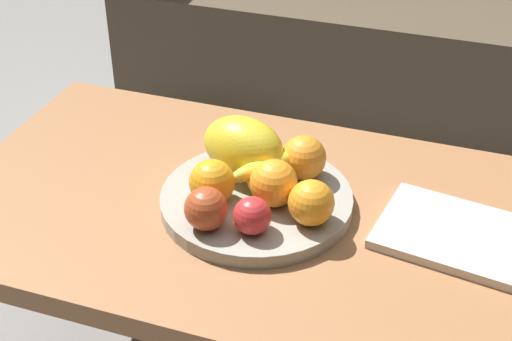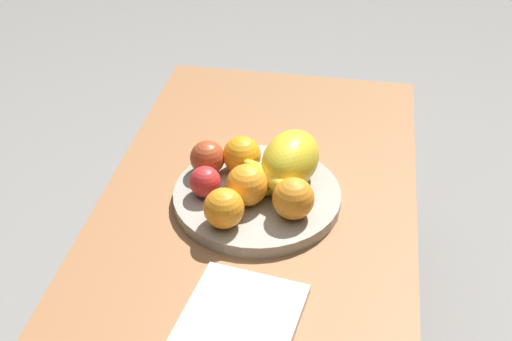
{
  "view_description": "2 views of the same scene",
  "coord_description": "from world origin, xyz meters",
  "px_view_note": "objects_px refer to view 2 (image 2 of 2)",
  "views": [
    {
      "loc": [
        0.31,
        -0.97,
        1.2
      ],
      "look_at": [
        -0.03,
        -0.0,
        0.52
      ],
      "focal_mm": 52.38,
      "sensor_mm": 36.0,
      "label": 1
    },
    {
      "loc": [
        1.0,
        0.18,
        1.27
      ],
      "look_at": [
        -0.03,
        -0.0,
        0.52
      ],
      "focal_mm": 47.83,
      "sensor_mm": 36.0,
      "label": 2
    }
  ],
  "objects_px": {
    "orange_back": "(224,208)",
    "orange_right": "(293,198)",
    "coffee_table": "(255,229)",
    "apple_front": "(205,182)",
    "banana_bunch": "(274,179)",
    "magazine": "(235,331)",
    "orange_left": "(247,185)",
    "fruit_bowl": "(256,196)",
    "apple_left": "(207,158)",
    "melon_large_front": "(291,160)",
    "orange_front": "(242,155)"
  },
  "relations": [
    {
      "from": "orange_left",
      "to": "banana_bunch",
      "type": "bearing_deg",
      "value": 129.38
    },
    {
      "from": "orange_back",
      "to": "apple_left",
      "type": "height_order",
      "value": "orange_back"
    },
    {
      "from": "orange_front",
      "to": "orange_left",
      "type": "distance_m",
      "value": 0.1
    },
    {
      "from": "orange_back",
      "to": "magazine",
      "type": "relative_size",
      "value": 0.3
    },
    {
      "from": "apple_front",
      "to": "apple_left",
      "type": "height_order",
      "value": "apple_left"
    },
    {
      "from": "orange_right",
      "to": "apple_left",
      "type": "xyz_separation_m",
      "value": [
        -0.11,
        -0.19,
        -0.0
      ]
    },
    {
      "from": "fruit_bowl",
      "to": "orange_left",
      "type": "bearing_deg",
      "value": -18.27
    },
    {
      "from": "orange_left",
      "to": "coffee_table",
      "type": "bearing_deg",
      "value": 121.15
    },
    {
      "from": "apple_left",
      "to": "orange_right",
      "type": "bearing_deg",
      "value": 60.37
    },
    {
      "from": "fruit_bowl",
      "to": "melon_large_front",
      "type": "height_order",
      "value": "melon_large_front"
    },
    {
      "from": "orange_left",
      "to": "apple_left",
      "type": "bearing_deg",
      "value": -130.48
    },
    {
      "from": "orange_back",
      "to": "fruit_bowl",
      "type": "bearing_deg",
      "value": 159.25
    },
    {
      "from": "magazine",
      "to": "orange_back",
      "type": "bearing_deg",
      "value": -155.93
    },
    {
      "from": "orange_right",
      "to": "banana_bunch",
      "type": "distance_m",
      "value": 0.08
    },
    {
      "from": "coffee_table",
      "to": "apple_left",
      "type": "bearing_deg",
      "value": -123.84
    },
    {
      "from": "apple_left",
      "to": "orange_back",
      "type": "bearing_deg",
      "value": 23.37
    },
    {
      "from": "coffee_table",
      "to": "orange_back",
      "type": "relative_size",
      "value": 15.1
    },
    {
      "from": "fruit_bowl",
      "to": "orange_right",
      "type": "xyz_separation_m",
      "value": [
        0.06,
        0.08,
        0.05
      ]
    },
    {
      "from": "apple_front",
      "to": "magazine",
      "type": "relative_size",
      "value": 0.24
    },
    {
      "from": "orange_front",
      "to": "orange_back",
      "type": "bearing_deg",
      "value": -0.27
    },
    {
      "from": "fruit_bowl",
      "to": "orange_front",
      "type": "xyz_separation_m",
      "value": [
        -0.06,
        -0.04,
        0.05
      ]
    },
    {
      "from": "orange_back",
      "to": "orange_right",
      "type": "bearing_deg",
      "value": 111.38
    },
    {
      "from": "coffee_table",
      "to": "melon_large_front",
      "type": "distance_m",
      "value": 0.15
    },
    {
      "from": "apple_front",
      "to": "banana_bunch",
      "type": "height_order",
      "value": "same"
    },
    {
      "from": "orange_front",
      "to": "orange_left",
      "type": "relative_size",
      "value": 0.96
    },
    {
      "from": "orange_left",
      "to": "orange_back",
      "type": "relative_size",
      "value": 1.07
    },
    {
      "from": "orange_back",
      "to": "apple_front",
      "type": "bearing_deg",
      "value": -146.29
    },
    {
      "from": "fruit_bowl",
      "to": "banana_bunch",
      "type": "distance_m",
      "value": 0.06
    },
    {
      "from": "apple_left",
      "to": "melon_large_front",
      "type": "bearing_deg",
      "value": 89.22
    },
    {
      "from": "orange_back",
      "to": "magazine",
      "type": "distance_m",
      "value": 0.24
    },
    {
      "from": "melon_large_front",
      "to": "apple_left",
      "type": "bearing_deg",
      "value": -90.78
    },
    {
      "from": "orange_left",
      "to": "orange_right",
      "type": "bearing_deg",
      "value": 74.77
    },
    {
      "from": "coffee_table",
      "to": "apple_front",
      "type": "height_order",
      "value": "apple_front"
    },
    {
      "from": "apple_left",
      "to": "magazine",
      "type": "distance_m",
      "value": 0.41
    },
    {
      "from": "coffee_table",
      "to": "orange_back",
      "type": "xyz_separation_m",
      "value": [
        0.08,
        -0.04,
        0.11
      ]
    },
    {
      "from": "coffee_table",
      "to": "orange_back",
      "type": "distance_m",
      "value": 0.14
    },
    {
      "from": "apple_front",
      "to": "orange_left",
      "type": "bearing_deg",
      "value": 83.81
    },
    {
      "from": "fruit_bowl",
      "to": "orange_back",
      "type": "bearing_deg",
      "value": -20.75
    },
    {
      "from": "orange_left",
      "to": "magazine",
      "type": "relative_size",
      "value": 0.32
    },
    {
      "from": "coffee_table",
      "to": "magazine",
      "type": "distance_m",
      "value": 0.31
    },
    {
      "from": "fruit_bowl",
      "to": "orange_right",
      "type": "relative_size",
      "value": 4.17
    },
    {
      "from": "orange_front",
      "to": "banana_bunch",
      "type": "distance_m",
      "value": 0.1
    },
    {
      "from": "banana_bunch",
      "to": "orange_back",
      "type": "bearing_deg",
      "value": -34.49
    },
    {
      "from": "fruit_bowl",
      "to": "apple_front",
      "type": "distance_m",
      "value": 0.11
    },
    {
      "from": "orange_left",
      "to": "magazine",
      "type": "height_order",
      "value": "orange_left"
    },
    {
      "from": "fruit_bowl",
      "to": "apple_left",
      "type": "bearing_deg",
      "value": -113.54
    },
    {
      "from": "orange_back",
      "to": "apple_left",
      "type": "bearing_deg",
      "value": -156.63
    },
    {
      "from": "apple_left",
      "to": "magazine",
      "type": "relative_size",
      "value": 0.28
    },
    {
      "from": "melon_large_front",
      "to": "magazine",
      "type": "height_order",
      "value": "melon_large_front"
    },
    {
      "from": "apple_left",
      "to": "magazine",
      "type": "height_order",
      "value": "apple_left"
    }
  ]
}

